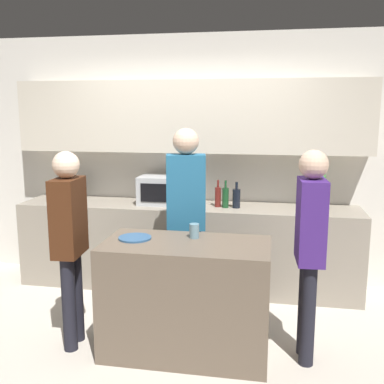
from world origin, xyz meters
TOP-DOWN VIEW (x-y plane):
  - ground_plane at (0.00, 0.00)m, footprint 14.00×14.00m
  - back_wall at (0.00, 1.66)m, footprint 6.40×0.40m
  - back_counter at (0.00, 1.39)m, footprint 3.60×0.62m
  - kitchen_island at (0.25, 0.06)m, footprint 1.28×0.65m
  - microwave at (-0.25, 1.43)m, footprint 0.52×0.39m
  - toaster at (-1.31, 1.43)m, footprint 0.26×0.16m
  - potted_plant at (1.35, 1.43)m, footprint 0.14×0.14m
  - bottle_0 at (0.33, 1.37)m, footprint 0.06×0.06m
  - bottle_1 at (0.41, 1.34)m, footprint 0.07×0.07m
  - bottle_2 at (0.53, 1.35)m, footprint 0.08×0.08m
  - plate_on_island at (-0.17, 0.09)m, footprint 0.26×0.26m
  - cup_0 at (0.29, 0.20)m, footprint 0.08×0.08m
  - person_left at (0.13, 0.65)m, footprint 0.37×0.25m
  - person_center at (1.17, 0.11)m, footprint 0.21×0.35m
  - person_right at (-0.67, -0.01)m, footprint 0.21×0.35m

SIDE VIEW (x-z plane):
  - ground_plane at x=0.00m, z-range 0.00..0.00m
  - kitchen_island at x=0.25m, z-range 0.00..0.89m
  - back_counter at x=0.00m, z-range 0.00..0.90m
  - plate_on_island at x=-0.17m, z-range 0.89..0.91m
  - person_right at x=-0.67m, z-range 0.14..1.73m
  - cup_0 at x=0.29m, z-range 0.89..1.01m
  - person_center at x=1.17m, z-range 0.15..1.76m
  - toaster at x=-1.31m, z-range 0.90..1.08m
  - bottle_2 at x=0.53m, z-range 0.87..1.14m
  - bottle_0 at x=0.33m, z-range 0.87..1.15m
  - bottle_1 at x=0.41m, z-range 0.87..1.15m
  - person_left at x=0.13m, z-range 0.17..1.91m
  - microwave at x=-0.25m, z-range 0.90..1.20m
  - potted_plant at x=1.35m, z-range 0.90..1.30m
  - back_wall at x=0.00m, z-range 0.19..2.89m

